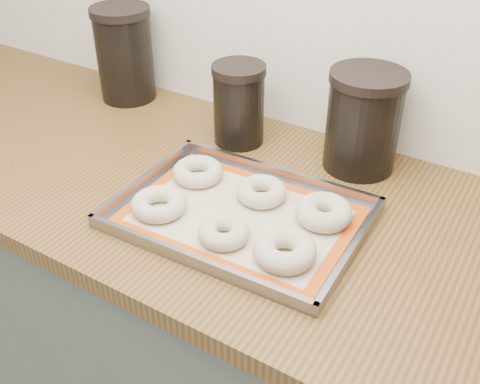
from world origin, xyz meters
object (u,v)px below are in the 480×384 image
Objects in this scene: baking_tray at (240,215)px; canister_right at (363,121)px; bagel_front_mid at (224,232)px; canister_mid at (239,104)px; bagel_back_mid at (261,192)px; bagel_back_right at (324,212)px; canister_left at (125,54)px; bagel_back_left at (198,172)px; bagel_front_right at (285,250)px; bagel_front_left at (159,204)px.

canister_right is at bearing 68.20° from baking_tray.
canister_mid is (-0.17, 0.33, 0.07)m from bagel_front_mid.
bagel_back_right is (0.14, -0.00, 0.00)m from bagel_back_mid.
canister_mid is (0.38, -0.05, -0.03)m from canister_left.
canister_right is (0.28, 0.04, 0.01)m from canister_mid.
baking_tray is 0.16m from bagel_back_left.
canister_right is (-0.01, 0.36, 0.08)m from bagel_front_right.
bagel_front_right is 0.13m from bagel_back_right.
bagel_back_left is at bearing 138.01° from bagel_front_mid.
bagel_front_mid is 0.50× the size of canister_mid.
bagel_front_left and bagel_back_left have the same top height.
bagel_front_mid is at bearing -105.98° from canister_right.
bagel_front_mid and bagel_back_mid have the same top height.
canister_mid reaches higher than bagel_front_mid.
baking_tray is at bearing 153.49° from bagel_front_right.
bagel_back_left is at bearing -31.19° from canister_left.
bagel_back_mid is at bearing -23.19° from canister_left.
bagel_front_left is at bearing -153.83° from baking_tray.
canister_left reaches higher than bagel_front_right.
canister_left is 1.12× the size of canister_right.
canister_left is 0.38m from canister_mid.
bagel_front_left is 0.46m from canister_right.
baking_tray is 0.07m from bagel_back_mid.
bagel_back_right is (0.13, 0.14, 0.00)m from bagel_front_mid.
bagel_front_mid is at bearing -62.39° from canister_mid.
baking_tray is 2.19× the size of canister_right.
bagel_front_right is at bearing 0.88° from bagel_front_left.
baking_tray is at bearing -111.80° from canister_right.
bagel_front_right is 0.51× the size of canister_right.
bagel_back_mid is at bearing 85.46° from baking_tray.
bagel_back_right reaches higher than bagel_back_left.
bagel_front_right is at bearing -47.55° from bagel_back_mid.
baking_tray is 4.46× the size of bagel_front_left.
bagel_back_mid is 0.41× the size of canister_left.
bagel_back_right is at bearing -0.57° from bagel_back_mid.
bagel_front_left is at bearing -88.49° from bagel_back_left.
bagel_back_right is 0.36m from canister_mid.
canister_mid is at bearing 132.09° from bagel_back_mid.
canister_mid is at bearing 132.24° from bagel_front_right.
bagel_back_left is at bearing 155.63° from baking_tray.
canister_left is at bearing 145.44° from bagel_front_mid.
bagel_back_right is (0.28, 0.14, 0.00)m from bagel_front_left.
bagel_front_left is 1.14× the size of bagel_front_mid.
canister_right is at bearing 74.02° from bagel_front_mid.
bagel_back_right reaches higher than bagel_back_mid.
bagel_back_right is (0.01, 0.13, 0.00)m from bagel_front_right.
bagel_back_mid is at bearing -47.91° from canister_mid.
bagel_back_mid is (0.15, 0.14, -0.00)m from bagel_front_left.
baking_tray is at bearing -29.46° from canister_left.
canister_right reaches higher than bagel_back_mid.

